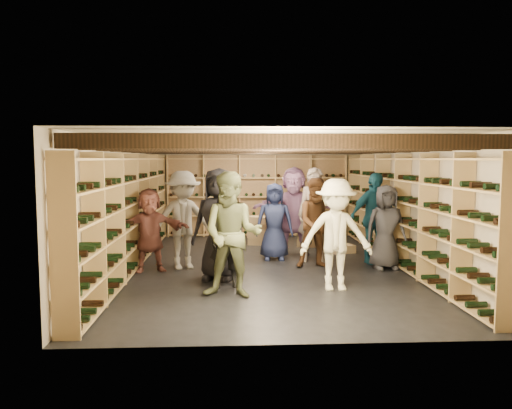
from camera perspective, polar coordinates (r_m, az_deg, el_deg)
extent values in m
plane|color=black|center=(9.59, 1.37, -7.12)|extent=(8.00, 8.00, 0.00)
cube|color=#B5A68D|center=(13.39, 0.10, 1.60)|extent=(5.50, 0.02, 2.40)
cube|color=#B5A68D|center=(5.46, 4.54, -3.81)|extent=(5.50, 0.02, 2.40)
cube|color=#B5A68D|center=(9.60, -15.21, -0.04)|extent=(0.02, 8.00, 2.40)
cube|color=#B5A68D|center=(10.00, 17.31, 0.11)|extent=(0.02, 8.00, 2.40)
cube|color=beige|center=(9.37, 1.40, 7.36)|extent=(5.50, 8.00, 0.01)
cube|color=black|center=(5.89, 3.98, 7.22)|extent=(5.40, 0.12, 0.18)
cube|color=black|center=(6.76, 3.09, 6.97)|extent=(5.40, 0.12, 0.18)
cube|color=black|center=(7.63, 2.40, 6.78)|extent=(5.40, 0.12, 0.18)
cube|color=black|center=(8.50, 1.85, 6.63)|extent=(5.40, 0.12, 0.18)
cube|color=black|center=(9.37, 1.40, 6.50)|extent=(5.40, 0.12, 0.18)
cube|color=black|center=(10.24, 1.03, 6.40)|extent=(5.40, 0.12, 0.18)
cube|color=black|center=(11.11, 0.72, 6.31)|extent=(5.40, 0.12, 0.18)
cube|color=black|center=(11.99, 0.45, 6.24)|extent=(5.40, 0.12, 0.18)
cube|color=black|center=(12.86, 0.22, 6.17)|extent=(5.40, 0.12, 0.18)
cube|color=tan|center=(9.58, -14.14, -0.78)|extent=(0.32, 7.50, 2.15)
cube|color=tan|center=(9.95, 16.32, -0.61)|extent=(0.32, 7.50, 2.15)
cube|color=tan|center=(13.23, 0.14, 1.01)|extent=(4.70, 0.30, 2.15)
cube|color=tan|center=(11.99, 0.35, -4.20)|extent=(0.58, 0.47, 0.17)
cube|color=tan|center=(11.96, 0.35, -3.40)|extent=(0.58, 0.47, 0.17)
cube|color=tan|center=(11.94, 0.35, -2.59)|extent=(0.58, 0.47, 0.17)
cube|color=tan|center=(11.92, 0.35, -1.78)|extent=(0.58, 0.47, 0.17)
cube|color=tan|center=(11.80, 6.05, -4.38)|extent=(0.57, 0.45, 0.17)
cube|color=tan|center=(11.77, 6.06, -3.57)|extent=(0.57, 0.45, 0.17)
cube|color=tan|center=(11.74, 6.07, -2.75)|extent=(0.57, 0.45, 0.17)
cube|color=tan|center=(11.13, 9.83, -5.02)|extent=(0.58, 0.48, 0.17)
imported|color=black|center=(8.49, -4.26, -2.24)|extent=(1.07, 0.87, 1.90)
imported|color=black|center=(7.99, -3.35, -4.13)|extent=(0.60, 0.44, 1.51)
imported|color=#575D3A|center=(7.38, -2.74, -3.49)|extent=(1.04, 0.88, 1.87)
imported|color=beige|center=(7.89, 9.14, -3.43)|extent=(1.14, 0.67, 1.75)
imported|color=#19556C|center=(10.08, 13.32, -1.50)|extent=(1.13, 0.73, 1.79)
imported|color=brown|center=(9.29, -12.05, -2.86)|extent=(1.48, 0.75, 1.53)
imported|color=#192145|center=(10.15, 2.11, -1.95)|extent=(0.79, 0.54, 1.56)
imported|color=gray|center=(9.99, 6.76, -1.18)|extent=(0.77, 0.59, 1.88)
imported|color=#492B16|center=(9.46, 7.08, -2.12)|extent=(0.86, 0.69, 1.70)
imported|color=#A6A297|center=(9.38, -8.34, -1.78)|extent=(1.34, 1.02, 1.83)
imported|color=#8D5E8C|center=(10.79, 4.34, -0.68)|extent=(1.83, 0.95, 1.88)
imported|color=#38373D|center=(9.59, 14.62, -2.51)|extent=(0.80, 0.56, 1.58)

